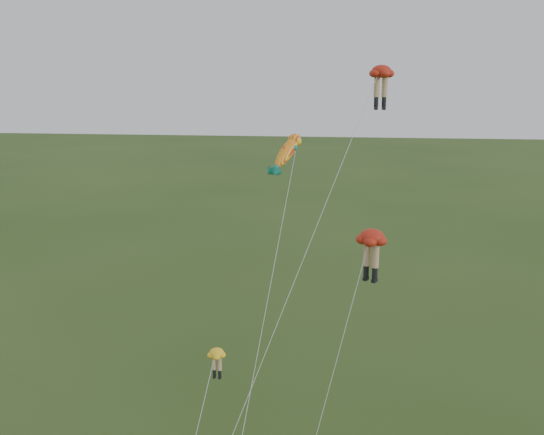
{
  "coord_description": "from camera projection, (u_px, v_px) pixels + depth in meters",
  "views": [
    {
      "loc": [
        4.36,
        -25.78,
        21.55
      ],
      "look_at": [
        1.2,
        6.0,
        13.22
      ],
      "focal_mm": 40.0,
      "sensor_mm": 36.0,
      "label": 1
    }
  ],
  "objects": [
    {
      "name": "fish_kite",
      "position": [
        287.0,
        153.0,
        36.95
      ],
      "size": [
        3.13,
        15.51,
        17.39
      ],
      "rotation": [
        0.67,
        0.0,
        -0.6
      ],
      "color": "yellow",
      "rests_on": "ground"
    },
    {
      "name": "legs_kite_red_high",
      "position": [
        379.0,
        79.0,
        37.02
      ],
      "size": [
        9.73,
        14.65,
        21.27
      ],
      "rotation": [
        0.0,
        0.0,
        0.08
      ],
      "color": "#B32212",
      "rests_on": "ground"
    },
    {
      "name": "legs_kite_yellow",
      "position": [
        214.0,
        364.0,
        29.11
      ],
      "size": [
        2.25,
        4.46,
        8.11
      ],
      "rotation": [
        0.0,
        0.0,
        -0.15
      ],
      "color": "yellow",
      "rests_on": "ground"
    },
    {
      "name": "legs_kite_red_mid",
      "position": [
        371.0,
        244.0,
        28.68
      ],
      "size": [
        4.5,
        4.22,
        13.82
      ],
      "rotation": [
        0.0,
        0.0,
        -0.54
      ],
      "color": "#B32212",
      "rests_on": "ground"
    }
  ]
}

